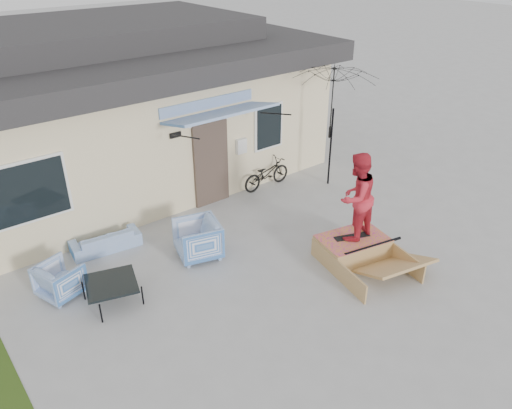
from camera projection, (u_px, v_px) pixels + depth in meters
ground at (305, 310)px, 9.02m from camera, size 90.00×90.00×0.00m
house at (107, 102)px, 13.62m from camera, size 10.80×8.49×4.10m
loveseat at (105, 237)px, 10.65m from camera, size 1.48×0.59×0.56m
armchair_left at (60, 278)px, 9.25m from camera, size 0.86×0.89×0.74m
armchair_right at (198, 238)px, 10.34m from camera, size 1.01×1.05×0.89m
coffee_table at (113, 292)px, 9.13m from camera, size 1.10×1.10×0.44m
bicycle at (267, 171)px, 13.18m from camera, size 1.50×0.56×0.95m
patio_umbrella at (332, 122)px, 12.75m from camera, size 2.60×2.50×2.20m
skate_ramp at (352, 247)px, 10.40m from camera, size 1.72×2.08×0.46m
skateboard at (352, 236)px, 10.32m from camera, size 0.77×0.45×0.05m
skater at (356, 196)px, 9.87m from camera, size 0.97×0.80×1.84m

